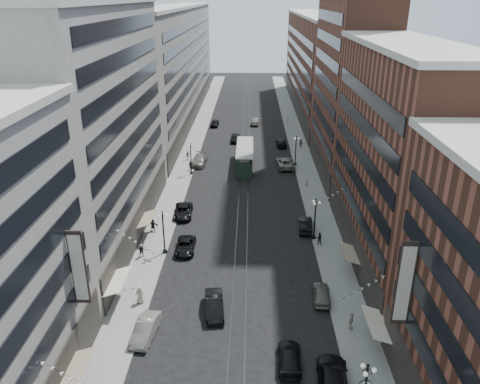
# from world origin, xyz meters

# --- Properties ---
(ground) EXTENTS (220.00, 220.00, 0.00)m
(ground) POSITION_xyz_m (0.00, 60.00, 0.00)
(ground) COLOR black
(ground) RESTS_ON ground
(sidewalk_west) EXTENTS (4.00, 180.00, 0.15)m
(sidewalk_west) POSITION_xyz_m (-11.00, 70.00, 0.07)
(sidewalk_west) COLOR gray
(sidewalk_west) RESTS_ON ground
(sidewalk_east) EXTENTS (4.00, 180.00, 0.15)m
(sidewalk_east) POSITION_xyz_m (11.00, 70.00, 0.07)
(sidewalk_east) COLOR gray
(sidewalk_east) RESTS_ON ground
(rail_west) EXTENTS (0.12, 180.00, 0.02)m
(rail_west) POSITION_xyz_m (-0.70, 70.00, 0.01)
(rail_west) COLOR #2D2D33
(rail_west) RESTS_ON ground
(rail_east) EXTENTS (0.12, 180.00, 0.02)m
(rail_east) POSITION_xyz_m (0.70, 70.00, 0.01)
(rail_east) COLOR #2D2D33
(rail_east) RESTS_ON ground
(building_west_mid) EXTENTS (8.00, 36.00, 28.00)m
(building_west_mid) POSITION_xyz_m (-17.00, 33.00, 14.00)
(building_west_mid) COLOR gray
(building_west_mid) RESTS_ON ground
(building_west_far) EXTENTS (8.00, 90.00, 26.00)m
(building_west_far) POSITION_xyz_m (-17.00, 96.00, 13.00)
(building_west_far) COLOR gray
(building_west_far) RESTS_ON ground
(building_east_mid) EXTENTS (8.00, 30.00, 24.00)m
(building_east_mid) POSITION_xyz_m (17.00, 28.00, 12.00)
(building_east_mid) COLOR brown
(building_east_mid) RESTS_ON ground
(building_east_tower) EXTENTS (8.00, 26.00, 42.00)m
(building_east_tower) POSITION_xyz_m (17.00, 56.00, 21.00)
(building_east_tower) COLOR brown
(building_east_tower) RESTS_ON ground
(building_east_far) EXTENTS (8.00, 72.00, 24.00)m
(building_east_far) POSITION_xyz_m (17.00, 105.00, 12.00)
(building_east_far) COLOR brown
(building_east_far) RESTS_ON ground
(lamppost_sw_far) EXTENTS (1.03, 1.14, 5.52)m
(lamppost_sw_far) POSITION_xyz_m (-9.20, 28.00, 3.10)
(lamppost_sw_far) COLOR black
(lamppost_sw_far) RESTS_ON sidewalk_west
(lamppost_sw_mid) EXTENTS (1.03, 1.14, 5.52)m
(lamppost_sw_mid) POSITION_xyz_m (-9.20, 55.00, 3.10)
(lamppost_sw_mid) COLOR black
(lamppost_sw_mid) RESTS_ON sidewalk_west
(lamppost_se_far) EXTENTS (1.03, 1.14, 5.52)m
(lamppost_se_far) POSITION_xyz_m (9.20, 32.00, 3.10)
(lamppost_se_far) COLOR black
(lamppost_se_far) RESTS_ON sidewalk_east
(lamppost_se_mid) EXTENTS (1.03, 1.14, 5.52)m
(lamppost_se_mid) POSITION_xyz_m (9.20, 60.00, 3.10)
(lamppost_se_mid) COLOR black
(lamppost_se_mid) RESTS_ON sidewalk_east
(streetcar) EXTENTS (2.98, 13.46, 3.72)m
(streetcar) POSITION_xyz_m (0.00, 59.26, 1.72)
(streetcar) COLOR #1F3124
(streetcar) RESTS_ON ground
(car_1) EXTENTS (2.25, 4.97, 1.58)m
(car_1) POSITION_xyz_m (-8.40, 13.20, 0.79)
(car_1) COLOR gray
(car_1) RESTS_ON ground
(car_2) EXTENTS (2.35, 4.93, 1.36)m
(car_2) POSITION_xyz_m (-6.80, 28.69, 0.68)
(car_2) COLOR black
(car_2) RESTS_ON ground
(car_3) EXTENTS (3.06, 6.21, 1.74)m
(car_3) POSITION_xyz_m (7.69, 7.55, 0.87)
(car_3) COLOR black
(car_3) RESTS_ON ground
(car_4) EXTENTS (2.07, 4.46, 1.48)m
(car_4) POSITION_xyz_m (8.40, 19.12, 0.74)
(car_4) COLOR #616157
(car_4) RESTS_ON ground
(car_5) EXTENTS (2.33, 5.18, 1.65)m
(car_5) POSITION_xyz_m (-2.39, 16.84, 0.82)
(car_5) COLOR black
(car_5) RESTS_ON ground
(car_6) EXTENTS (2.16, 4.89, 1.40)m
(car_6) POSITION_xyz_m (4.46, 9.91, 0.70)
(car_6) COLOR black
(car_6) RESTS_ON ground
(pedestrian_1) EXTENTS (0.95, 0.55, 1.90)m
(pedestrian_1) POSITION_xyz_m (-9.95, 17.99, 1.10)
(pedestrian_1) COLOR #A79A8B
(pedestrian_1) RESTS_ON sidewalk_west
(pedestrian_2) EXTENTS (0.91, 0.68, 1.67)m
(pedestrian_2) POSITION_xyz_m (-11.69, 26.92, 0.98)
(pedestrian_2) COLOR black
(pedestrian_2) RESTS_ON sidewalk_west
(pedestrian_4) EXTENTS (0.72, 1.14, 1.80)m
(pedestrian_4) POSITION_xyz_m (10.49, 14.45, 1.05)
(pedestrian_4) COLOR #ABA28D
(pedestrian_4) RESTS_ON sidewalk_east
(car_7) EXTENTS (2.68, 5.41, 1.47)m
(car_7) POSITION_xyz_m (-8.40, 38.45, 0.74)
(car_7) COLOR black
(car_7) RESTS_ON ground
(car_8) EXTENTS (2.72, 6.07, 1.73)m
(car_8) POSITION_xyz_m (-8.40, 60.12, 0.86)
(car_8) COLOR #67665C
(car_8) RESTS_ON ground
(car_9) EXTENTS (2.00, 4.49, 1.50)m
(car_9) POSITION_xyz_m (-7.54, 87.38, 0.75)
(car_9) COLOR black
(car_9) RESTS_ON ground
(car_10) EXTENTS (2.09, 4.90, 1.57)m
(car_10) POSITION_xyz_m (8.40, 34.61, 0.79)
(car_10) COLOR black
(car_10) RESTS_ON ground
(car_11) EXTENTS (3.38, 6.54, 1.76)m
(car_11) POSITION_xyz_m (7.27, 59.07, 0.88)
(car_11) COLOR gray
(car_11) RESTS_ON ground
(car_12) EXTENTS (2.05, 5.01, 1.45)m
(car_12) POSITION_xyz_m (7.35, 71.92, 0.73)
(car_12) COLOR black
(car_12) RESTS_ON ground
(car_13) EXTENTS (2.04, 4.92, 1.67)m
(car_13) POSITION_xyz_m (-2.20, 74.87, 0.83)
(car_13) COLOR black
(car_13) RESTS_ON ground
(car_14) EXTENTS (2.18, 5.10, 1.64)m
(car_14) POSITION_xyz_m (2.20, 89.15, 0.82)
(car_14) COLOR #69655D
(car_14) RESTS_ON ground
(pedestrian_5) EXTENTS (1.60, 0.56, 1.69)m
(pedestrian_5) POSITION_xyz_m (-11.71, 33.53, 1.00)
(pedestrian_5) COLOR black
(pedestrian_5) RESTS_ON sidewalk_west
(pedestrian_6) EXTENTS (1.14, 0.74, 1.80)m
(pedestrian_6) POSITION_xyz_m (-10.78, 62.27, 1.05)
(pedestrian_6) COLOR #AEA590
(pedestrian_6) RESTS_ON sidewalk_west
(pedestrian_7) EXTENTS (0.80, 0.50, 1.57)m
(pedestrian_7) POSITION_xyz_m (9.67, 30.53, 0.94)
(pedestrian_7) COLOR black
(pedestrian_7) RESTS_ON sidewalk_east
(pedestrian_8) EXTENTS (0.65, 0.63, 1.50)m
(pedestrian_8) POSITION_xyz_m (10.21, 50.21, 0.90)
(pedestrian_8) COLOR #BCAE9C
(pedestrian_8) RESTS_ON sidewalk_east
(pedestrian_9) EXTENTS (1.16, 0.85, 1.66)m
(pedestrian_9) POSITION_xyz_m (11.23, 70.41, 0.98)
(pedestrian_9) COLOR black
(pedestrian_9) RESTS_ON sidewalk_east
(pedestrian_extra_0) EXTENTS (0.72, 1.29, 1.89)m
(pedestrian_extra_0) POSITION_xyz_m (9.93, 89.03, 1.09)
(pedestrian_extra_0) COLOR #A59B88
(pedestrian_extra_0) RESTS_ON sidewalk_east
(pedestrian_extra_1) EXTENTS (1.08, 0.70, 1.69)m
(pedestrian_extra_1) POSITION_xyz_m (-9.57, 56.77, 1.00)
(pedestrian_extra_1) COLOR black
(pedestrian_extra_1) RESTS_ON sidewalk_west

